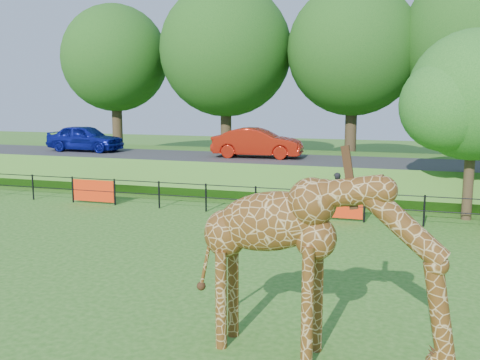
{
  "coord_description": "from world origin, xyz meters",
  "views": [
    {
      "loc": [
        5.38,
        -10.96,
        4.44
      ],
      "look_at": [
        0.71,
        3.79,
        2.0
      ],
      "focal_mm": 40.0,
      "sensor_mm": 36.0,
      "label": 1
    }
  ],
  "objects": [
    {
      "name": "embankment",
      "position": [
        0.0,
        15.5,
        0.65
      ],
      "size": [
        40.0,
        9.0,
        1.3
      ],
      "primitive_type": "cube",
      "color": "#296419",
      "rests_on": "ground"
    },
    {
      "name": "perimeter_fence",
      "position": [
        0.0,
        8.0,
        0.55
      ],
      "size": [
        28.07,
        0.1,
        1.1
      ],
      "primitive_type": null,
      "color": "black",
      "rests_on": "ground"
    },
    {
      "name": "road",
      "position": [
        0.0,
        14.0,
        1.36
      ],
      "size": [
        40.0,
        5.0,
        0.12
      ],
      "primitive_type": "cube",
      "color": "#2F2F32",
      "rests_on": "embankment"
    },
    {
      "name": "car_red",
      "position": [
        -1.75,
        14.42,
        2.15
      ],
      "size": [
        4.51,
        1.82,
        1.45
      ],
      "primitive_type": "imported",
      "rotation": [
        0.0,
        0.0,
        1.63
      ],
      "color": "#B21D0C",
      "rests_on": "road"
    },
    {
      "name": "giraffe",
      "position": [
        4.1,
        -2.43,
        1.63
      ],
      "size": [
        4.62,
        1.3,
        3.25
      ],
      "primitive_type": null,
      "rotation": [
        0.0,
        0.0,
        -0.1
      ],
      "color": "#5D3713",
      "rests_on": "ground"
    },
    {
      "name": "ground",
      "position": [
        0.0,
        0.0,
        0.0
      ],
      "size": [
        90.0,
        90.0,
        0.0
      ],
      "primitive_type": "plane",
      "color": "#296419",
      "rests_on": "ground"
    },
    {
      "name": "car_blue",
      "position": [
        -11.63,
        14.51,
        2.15
      ],
      "size": [
        4.29,
        1.78,
        1.45
      ],
      "primitive_type": "imported",
      "rotation": [
        0.0,
        0.0,
        1.55
      ],
      "color": "#131C9C",
      "rests_on": "road"
    },
    {
      "name": "bg_tree_line",
      "position": [
        1.89,
        22.0,
        7.19
      ],
      "size": [
        37.3,
        8.8,
        11.82
      ],
      "color": "#362718",
      "rests_on": "ground"
    },
    {
      "name": "tree_east",
      "position": [
        7.6,
        9.63,
        4.28
      ],
      "size": [
        5.4,
        4.71,
        6.76
      ],
      "color": "#362718",
      "rests_on": "ground"
    },
    {
      "name": "visitor",
      "position": [
        2.79,
        9.67,
        0.76
      ],
      "size": [
        0.63,
        0.49,
        1.51
      ],
      "primitive_type": "imported",
      "rotation": [
        0.0,
        0.0,
        3.4
      ],
      "color": "black",
      "rests_on": "ground"
    }
  ]
}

